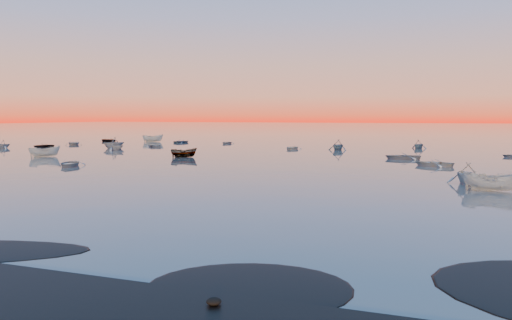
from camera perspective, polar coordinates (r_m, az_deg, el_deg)
The scene contains 6 objects.
ground at distance 118.07m, azimuth 12.91°, elevation 2.20°, with size 600.00×600.00×0.00m, color #6D635B.
mud_lobes at distance 22.45m, azimuth -22.07°, elevation -9.78°, with size 140.00×6.00×0.07m, color black, non-canonical shape.
moored_fleet at distance 71.76m, azimuth 8.19°, elevation 0.51°, with size 124.00×58.00×1.20m, color #B8B7B3, non-canonical shape.
boat_near_left at distance 59.48m, azimuth -20.51°, elevation -0.69°, with size 4.11×1.71×1.03m, color gray.
boat_near_center at distance 41.58m, azimuth 25.30°, elevation -3.20°, with size 4.18×1.77×1.45m, color #B8B7B3.
boat_near_right at distance 44.99m, azimuth 22.98°, elevation -2.52°, with size 3.88×1.75×1.36m, color #B8B7B3.
Camera 1 is at (14.70, -17.01, 5.62)m, focal length 35.00 mm.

